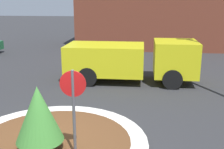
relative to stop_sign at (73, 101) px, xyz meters
The scene contains 6 objects.
ground_plane 1.82m from the stop_sign, 141.50° to the left, with size 120.00×120.00×0.00m, color #2D2D30.
traffic_island 1.75m from the stop_sign, 141.50° to the left, with size 5.03×5.03×0.18m.
stop_sign is the anchor object (origin of this frame).
island_shrub 0.97m from the stop_sign, behind, with size 1.14×1.14×1.65m.
utility_truck 7.10m from the stop_sign, 82.00° to the left, with size 6.00×2.29×1.95m.
storefront_building 18.39m from the stop_sign, 77.75° to the left, with size 14.94×6.07×7.29m.
Camera 1 is at (2.28, -6.44, 3.75)m, focal length 45.00 mm.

